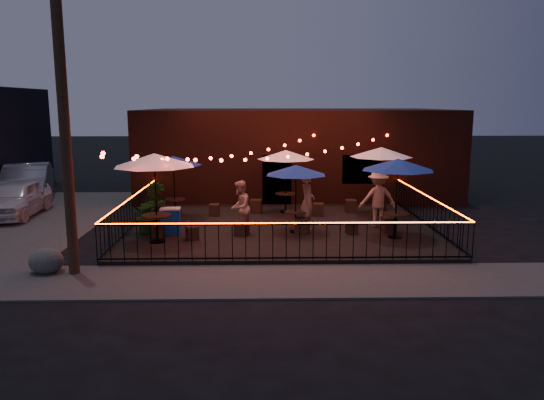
{
  "coord_description": "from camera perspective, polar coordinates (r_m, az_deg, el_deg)",
  "views": [
    {
      "loc": [
        -0.68,
        -15.58,
        4.29
      ],
      "look_at": [
        -0.3,
        1.56,
        1.15
      ],
      "focal_mm": 35.0,
      "sensor_mm": 36.0,
      "label": 1
    }
  ],
  "objects": [
    {
      "name": "bistro_chair_3",
      "position": [
        19.86,
        -6.23,
        -1.07
      ],
      "size": [
        0.38,
        0.38,
        0.43
      ],
      "primitive_type": "cube",
      "rotation": [
        0.0,
        0.0,
        3.09
      ],
      "color": "black",
      "rests_on": "patio"
    },
    {
      "name": "cooler",
      "position": [
        17.29,
        -10.85,
        -2.21
      ],
      "size": [
        0.66,
        0.5,
        0.84
      ],
      "rotation": [
        0.0,
        0.0,
        0.06
      ],
      "color": "#113FA3",
      "rests_on": "patio"
    },
    {
      "name": "bistro_chair_11",
      "position": [
        21.0,
        11.5,
        -0.57
      ],
      "size": [
        0.41,
        0.41,
        0.45
      ],
      "primitive_type": "cube",
      "rotation": [
        0.0,
        0.0,
        3.24
      ],
      "color": "black",
      "rests_on": "patio"
    },
    {
      "name": "bistro_chair_10",
      "position": [
        20.62,
        8.47,
        -0.64
      ],
      "size": [
        0.4,
        0.4,
        0.47
      ],
      "primitive_type": "cube",
      "rotation": [
        0.0,
        0.0,
        -0.0
      ],
      "color": "black",
      "rests_on": "patio"
    },
    {
      "name": "bistro_chair_0",
      "position": [
        16.91,
        -12.17,
        -3.3
      ],
      "size": [
        0.46,
        0.46,
        0.42
      ],
      "primitive_type": "cube",
      "rotation": [
        0.0,
        0.0,
        0.39
      ],
      "color": "black",
      "rests_on": "patio"
    },
    {
      "name": "patio",
      "position": [
        18.09,
        0.92,
        -3.09
      ],
      "size": [
        10.0,
        8.0,
        0.15
      ],
      "primitive_type": "cube",
      "color": "black",
      "rests_on": "ground"
    },
    {
      "name": "potted_shrub_a",
      "position": [
        17.51,
        -13.13,
        -1.57
      ],
      "size": [
        1.3,
        1.21,
        1.19
      ],
      "primitive_type": "imported",
      "rotation": [
        0.0,
        0.0,
        0.31
      ],
      "color": "#1D3B12",
      "rests_on": "patio"
    },
    {
      "name": "fence_right",
      "position": [
        18.83,
        16.31,
        -1.14
      ],
      "size": [
        0.04,
        8.0,
        1.04
      ],
      "rotation": [
        0.0,
        0.0,
        1.57
      ],
      "color": "black",
      "rests_on": "patio"
    },
    {
      "name": "cafe_table_5",
      "position": [
        20.08,
        11.67,
        4.96
      ],
      "size": [
        2.81,
        2.81,
        2.54
      ],
      "rotation": [
        0.0,
        0.0,
        -0.26
      ],
      "color": "black",
      "rests_on": "patio"
    },
    {
      "name": "brick_building",
      "position": [
        25.73,
        2.49,
        5.26
      ],
      "size": [
        14.0,
        8.0,
        4.0
      ],
      "color": "#37180F",
      "rests_on": "ground"
    },
    {
      "name": "bistro_chair_8",
      "position": [
        17.22,
        8.55,
        -2.96
      ],
      "size": [
        0.38,
        0.38,
        0.4
      ],
      "primitive_type": "cube",
      "rotation": [
        0.0,
        0.0,
        0.14
      ],
      "color": "black",
      "rests_on": "patio"
    },
    {
      "name": "festoon_lights",
      "position": [
        17.38,
        -2.36,
        4.53
      ],
      "size": [
        10.02,
        8.72,
        1.32
      ],
      "color": "red",
      "rests_on": "ground"
    },
    {
      "name": "potted_shrub_b",
      "position": [
        19.42,
        -12.9,
        -0.18
      ],
      "size": [
        0.85,
        0.74,
        1.34
      ],
      "primitive_type": "imported",
      "rotation": [
        0.0,
        0.0,
        0.23
      ],
      "color": "#184013",
      "rests_on": "patio"
    },
    {
      "name": "sidewalk",
      "position": [
        13.07,
        1.8,
        -8.66
      ],
      "size": [
        18.0,
        2.5,
        0.05
      ],
      "primitive_type": "cube",
      "color": "#3E3A39",
      "rests_on": "ground"
    },
    {
      "name": "patron_b",
      "position": [
        16.91,
        -3.46,
        -0.81
      ],
      "size": [
        0.81,
        0.95,
        1.72
      ],
      "primitive_type": "imported",
      "rotation": [
        0.0,
        0.0,
        -1.77
      ],
      "color": "tan",
      "rests_on": "patio"
    },
    {
      "name": "bistro_chair_5",
      "position": [
        17.05,
        3.27,
        -2.81
      ],
      "size": [
        0.53,
        0.53,
        0.51
      ],
      "primitive_type": "cube",
      "rotation": [
        0.0,
        0.0,
        2.86
      ],
      "color": "black",
      "rests_on": "patio"
    },
    {
      "name": "car_white",
      "position": [
        22.49,
        -25.78,
        0.14
      ],
      "size": [
        1.85,
        4.15,
        1.39
      ],
      "primitive_type": "imported",
      "rotation": [
        0.0,
        0.0,
        0.05
      ],
      "color": "white",
      "rests_on": "ground"
    },
    {
      "name": "bistro_chair_2",
      "position": [
        19.93,
        -12.36,
        -1.14
      ],
      "size": [
        0.42,
        0.42,
        0.48
      ],
      "primitive_type": "cube",
      "rotation": [
        0.0,
        0.0,
        -0.04
      ],
      "color": "black",
      "rests_on": "patio"
    },
    {
      "name": "bistro_chair_9",
      "position": [
        17.7,
        12.44,
        -2.57
      ],
      "size": [
        0.48,
        0.48,
        0.49
      ],
      "primitive_type": "cube",
      "rotation": [
        0.0,
        0.0,
        3.31
      ],
      "color": "black",
      "rests_on": "patio"
    },
    {
      "name": "ground",
      "position": [
        16.18,
        1.18,
        -4.99
      ],
      "size": [
        110.0,
        110.0,
        0.0
      ],
      "primitive_type": "plane",
      "color": "black",
      "rests_on": "ground"
    },
    {
      "name": "fence_front",
      "position": [
        14.07,
        1.54,
        -4.54
      ],
      "size": [
        10.0,
        0.04,
        1.04
      ],
      "color": "black",
      "rests_on": "patio"
    },
    {
      "name": "bistro_chair_7",
      "position": [
        19.78,
        4.97,
        -1.04
      ],
      "size": [
        0.45,
        0.45,
        0.47
      ],
      "primitive_type": "cube",
      "rotation": [
        0.0,
        0.0,
        3.0
      ],
      "color": "black",
      "rests_on": "patio"
    },
    {
      "name": "cafe_table_3",
      "position": [
        20.07,
        1.5,
        4.79
      ],
      "size": [
        2.31,
        2.31,
        2.39
      ],
      "rotation": [
        0.0,
        0.0,
        -0.07
      ],
      "color": "black",
      "rests_on": "patio"
    },
    {
      "name": "potted_shrub_c",
      "position": [
        20.36,
        -12.35,
        0.14
      ],
      "size": [
        0.87,
        0.87,
        1.2
      ],
      "primitive_type": "imported",
      "rotation": [
        0.0,
        0.0,
        0.36
      ],
      "color": "#16350D",
      "rests_on": "patio"
    },
    {
      "name": "cafe_table_0",
      "position": [
        16.01,
        -12.54,
        4.08
      ],
      "size": [
        2.88,
        2.88,
        2.68
      ],
      "rotation": [
        0.0,
        0.0,
        -0.21
      ],
      "color": "black",
      "rests_on": "patio"
    },
    {
      "name": "cafe_table_4",
      "position": [
        16.64,
        13.38,
        3.62
      ],
      "size": [
        2.49,
        2.49,
        2.47
      ],
      "rotation": [
        0.0,
        0.0,
        0.12
      ],
      "color": "black",
      "rests_on": "patio"
    },
    {
      "name": "boulder",
      "position": [
        14.68,
        -23.12,
        -6.06
      ],
      "size": [
        0.93,
        0.81,
        0.69
      ],
      "primitive_type": "ellipsoid",
      "rotation": [
        0.0,
        0.0,
        0.08
      ],
      "color": "#41413C",
      "rests_on": "ground"
    },
    {
      "name": "car_silver",
      "position": [
        25.35,
        -24.87,
        1.62
      ],
      "size": [
        3.2,
        5.46,
        1.7
      ],
      "primitive_type": "imported",
      "rotation": [
        0.0,
        0.0,
        0.29
      ],
      "color": "#A5A5AD",
      "rests_on": "ground"
    },
    {
      "name": "bistro_chair_6",
      "position": [
        20.29,
        -1.74,
        -0.67
      ],
      "size": [
        0.47,
        0.47,
        0.5
      ],
      "primitive_type": "cube",
      "rotation": [
        0.0,
        0.0,
        -0.12
      ],
      "color": "black",
      "rests_on": "patio"
    },
    {
      "name": "patron_a",
      "position": [
        17.29,
        3.83,
        -0.18
      ],
      "size": [
        0.56,
        0.77,
        1.95
      ],
      "primitive_type": "imported",
      "rotation": [
        0.0,
        0.0,
        1.43
      ],
      "color": "#D8A08F",
      "rests_on": "patio"
    },
    {
      "name": "bistro_chair_1",
      "position": [
        16.51,
        -8.58,
        -3.52
      ],
      "size": [
        0.45,
        0.45,
        0.41
      ],
      "primitive_type": "cube",
      "rotation": [
        0.0,
        0.0,
        3.55
      ],
      "color": "black",
      "rests_on": "patio"
    },
    {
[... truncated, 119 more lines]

